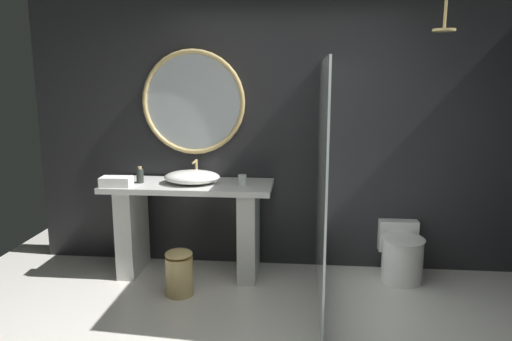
% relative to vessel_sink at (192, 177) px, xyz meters
% --- Properties ---
extents(back_wall_panel, '(4.80, 0.10, 2.60)m').
position_rel_vessel_sink_xyz_m(back_wall_panel, '(0.79, 0.36, 0.37)').
color(back_wall_panel, '#232326').
rests_on(back_wall_panel, ground_plane).
extents(vanity_counter, '(1.54, 0.59, 0.88)m').
position_rel_vessel_sink_xyz_m(vanity_counter, '(-0.03, -0.00, -0.41)').
color(vanity_counter, silver).
rests_on(vanity_counter, ground_plane).
extents(vessel_sink, '(0.51, 0.42, 0.19)m').
position_rel_vessel_sink_xyz_m(vessel_sink, '(0.00, 0.00, 0.00)').
color(vessel_sink, white).
rests_on(vessel_sink, vanity_counter).
extents(tumbler_cup, '(0.08, 0.08, 0.10)m').
position_rel_vessel_sink_xyz_m(tumbler_cup, '(0.47, -0.04, -0.01)').
color(tumbler_cup, silver).
rests_on(tumbler_cup, vanity_counter).
extents(soap_dispenser, '(0.07, 0.07, 0.15)m').
position_rel_vessel_sink_xyz_m(soap_dispenser, '(-0.48, -0.03, 0.01)').
color(soap_dispenser, '#282D28').
rests_on(soap_dispenser, vanity_counter).
extents(round_wall_mirror, '(0.99, 0.05, 0.99)m').
position_rel_vessel_sink_xyz_m(round_wall_mirror, '(-0.03, 0.27, 0.66)').
color(round_wall_mirror, tan).
extents(shower_glass_panel, '(0.02, 1.56, 1.97)m').
position_rel_vessel_sink_xyz_m(shower_glass_panel, '(1.16, -0.47, 0.05)').
color(shower_glass_panel, silver).
rests_on(shower_glass_panel, ground_plane).
extents(rain_shower_head, '(0.18, 0.18, 0.32)m').
position_rel_vessel_sink_xyz_m(rain_shower_head, '(2.09, -0.20, 1.29)').
color(rain_shower_head, tan).
extents(toilet, '(0.38, 0.53, 0.50)m').
position_rel_vessel_sink_xyz_m(toilet, '(1.92, 0.06, -0.69)').
color(toilet, white).
rests_on(toilet, ground_plane).
extents(waste_bin, '(0.24, 0.24, 0.40)m').
position_rel_vessel_sink_xyz_m(waste_bin, '(-0.02, -0.47, -0.73)').
color(waste_bin, tan).
rests_on(waste_bin, ground_plane).
extents(folded_hand_towel, '(0.28, 0.17, 0.09)m').
position_rel_vessel_sink_xyz_m(folded_hand_towel, '(-0.64, -0.20, -0.01)').
color(folded_hand_towel, white).
rests_on(folded_hand_towel, vanity_counter).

